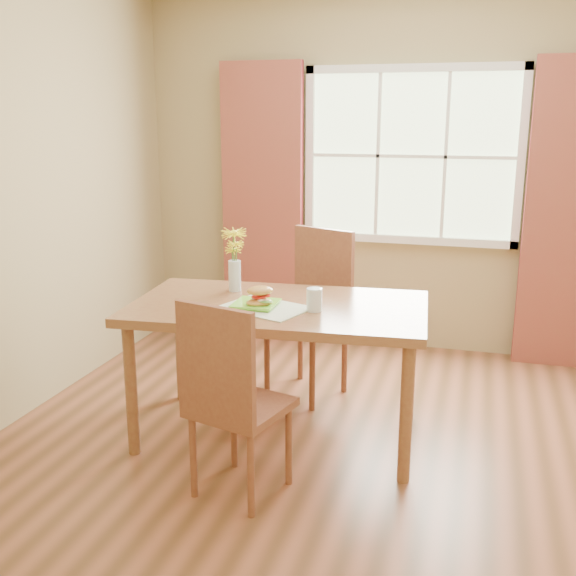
# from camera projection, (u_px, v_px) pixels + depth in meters

# --- Properties ---
(room) EXTENTS (4.24, 3.84, 2.74)m
(room) POSITION_uv_depth(u_px,v_px,m) (370.00, 209.00, 3.33)
(room) COLOR brown
(room) RESTS_ON ground
(window) EXTENTS (1.62, 0.06, 1.32)m
(window) POSITION_uv_depth(u_px,v_px,m) (412.00, 156.00, 5.04)
(window) COLOR beige
(window) RESTS_ON room
(curtain_left) EXTENTS (0.65, 0.08, 2.20)m
(curtain_left) POSITION_uv_depth(u_px,v_px,m) (262.00, 206.00, 5.36)
(curtain_left) COLOR maroon
(curtain_left) RESTS_ON room
(curtain_right) EXTENTS (0.65, 0.08, 2.20)m
(curtain_right) POSITION_uv_depth(u_px,v_px,m) (572.00, 217.00, 4.74)
(curtain_right) COLOR maroon
(curtain_right) RESTS_ON room
(dining_table) EXTENTS (1.69, 1.04, 0.79)m
(dining_table) POSITION_uv_depth(u_px,v_px,m) (278.00, 318.00, 3.74)
(dining_table) COLOR brown
(dining_table) RESTS_ON room
(chair_near) EXTENTS (0.51, 0.51, 0.99)m
(chair_near) POSITION_uv_depth(u_px,v_px,m) (230.00, 394.00, 3.13)
(chair_near) COLOR brown
(chair_near) RESTS_ON room
(chair_far) EXTENTS (0.59, 0.59, 1.09)m
(chair_far) POSITION_uv_depth(u_px,v_px,m) (315.00, 304.00, 4.42)
(chair_far) COLOR brown
(chair_far) RESTS_ON room
(placemat) EXTENTS (0.53, 0.46, 0.01)m
(placemat) POSITION_uv_depth(u_px,v_px,m) (265.00, 308.00, 3.63)
(placemat) COLOR beige
(placemat) RESTS_ON dining_table
(plate) EXTENTS (0.23, 0.23, 0.01)m
(plate) POSITION_uv_depth(u_px,v_px,m) (256.00, 305.00, 3.66)
(plate) COLOR #7AE138
(plate) RESTS_ON placemat
(croissant_sandwich) EXTENTS (0.18, 0.16, 0.11)m
(croissant_sandwich) POSITION_uv_depth(u_px,v_px,m) (260.00, 296.00, 3.60)
(croissant_sandwich) COLOR #E3A84D
(croissant_sandwich) RESTS_ON plate
(water_glass) EXTENTS (0.08, 0.08, 0.12)m
(water_glass) POSITION_uv_depth(u_px,v_px,m) (314.00, 300.00, 3.57)
(water_glass) COLOR silver
(water_glass) RESTS_ON dining_table
(flower_vase) EXTENTS (0.15, 0.15, 0.37)m
(flower_vase) POSITION_uv_depth(u_px,v_px,m) (234.00, 253.00, 3.94)
(flower_vase) COLOR silver
(flower_vase) RESTS_ON dining_table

